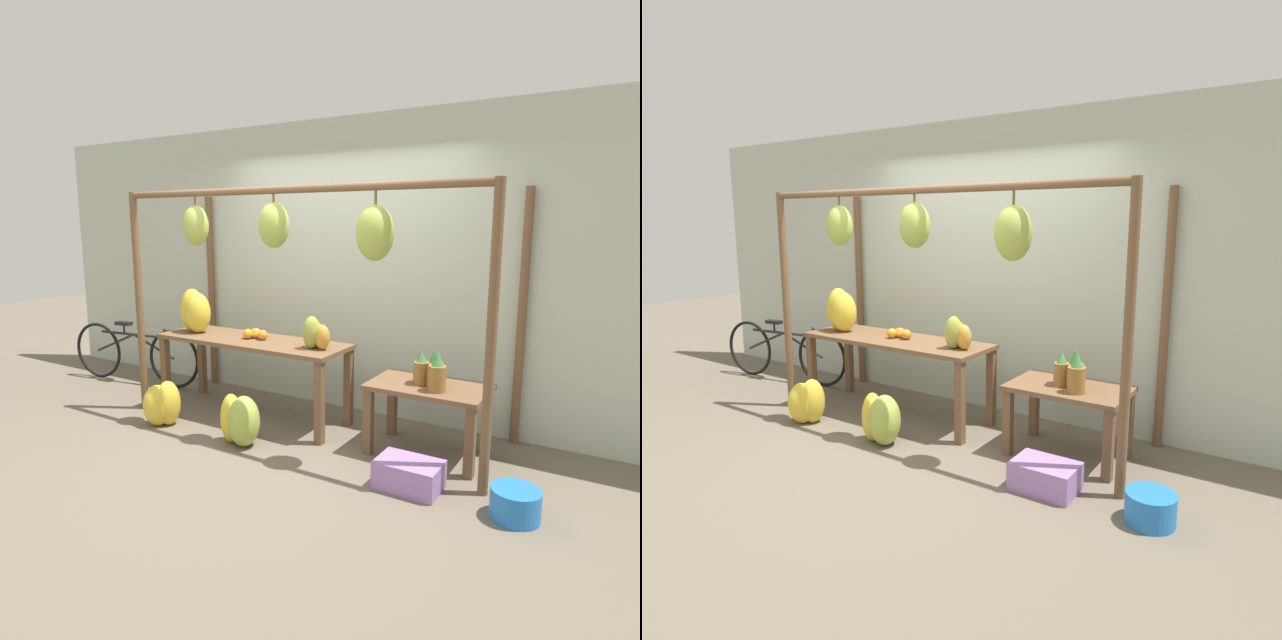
# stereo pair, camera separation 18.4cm
# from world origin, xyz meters

# --- Properties ---
(ground_plane) EXTENTS (20.00, 20.00, 0.00)m
(ground_plane) POSITION_xyz_m (0.00, 0.00, 0.00)
(ground_plane) COLOR #665B4C
(shop_wall_back) EXTENTS (8.00, 0.08, 2.80)m
(shop_wall_back) POSITION_xyz_m (0.00, 1.40, 1.40)
(shop_wall_back) COLOR #B7C1B2
(shop_wall_back) RESTS_ON ground_plane
(stall_awning) EXTENTS (3.41, 1.17, 2.11)m
(stall_awning) POSITION_xyz_m (0.05, 0.47, 1.56)
(stall_awning) COLOR brown
(stall_awning) RESTS_ON ground_plane
(display_table_main) EXTENTS (1.89, 0.61, 0.75)m
(display_table_main) POSITION_xyz_m (-0.62, 0.70, 0.65)
(display_table_main) COLOR brown
(display_table_main) RESTS_ON ground_plane
(display_table_side) EXTENTS (0.91, 0.58, 0.58)m
(display_table_side) POSITION_xyz_m (1.11, 0.72, 0.46)
(display_table_side) COLOR brown
(display_table_side) RESTS_ON ground_plane
(banana_pile_on_table) EXTENTS (0.38, 0.33, 0.43)m
(banana_pile_on_table) POSITION_xyz_m (-1.30, 0.66, 0.96)
(banana_pile_on_table) COLOR gold
(banana_pile_on_table) RESTS_ON display_table_main
(orange_pile) EXTENTS (0.24, 0.19, 0.09)m
(orange_pile) POSITION_xyz_m (-0.61, 0.74, 0.80)
(orange_pile) COLOR orange
(orange_pile) RESTS_ON display_table_main
(pineapple_cluster) EXTENTS (0.31, 0.27, 0.32)m
(pineapple_cluster) POSITION_xyz_m (1.13, 0.68, 0.70)
(pineapple_cluster) COLOR olive
(pineapple_cluster) RESTS_ON display_table_side
(banana_pile_ground_left) EXTENTS (0.38, 0.40, 0.42)m
(banana_pile_ground_left) POSITION_xyz_m (-1.18, 0.08, 0.19)
(banana_pile_ground_left) COLOR gold
(banana_pile_ground_left) RESTS_ON ground_plane
(banana_pile_ground_right) EXTENTS (0.46, 0.40, 0.43)m
(banana_pile_ground_right) POSITION_xyz_m (-0.28, 0.08, 0.21)
(banana_pile_ground_right) COLOR #9EB247
(banana_pile_ground_right) RESTS_ON ground_plane
(fruit_crate_white) EXTENTS (0.45, 0.30, 0.20)m
(fruit_crate_white) POSITION_xyz_m (1.20, 0.11, 0.10)
(fruit_crate_white) COLOR #9970B7
(fruit_crate_white) RESTS_ON ground_plane
(blue_bucket) EXTENTS (0.31, 0.31, 0.20)m
(blue_bucket) POSITION_xyz_m (1.92, 0.09, 0.10)
(blue_bucket) COLOR blue
(blue_bucket) RESTS_ON ground_plane
(parked_bicycle) EXTENTS (1.75, 0.29, 0.71)m
(parked_bicycle) POSITION_xyz_m (-2.46, 0.85, 0.35)
(parked_bicycle) COLOR black
(parked_bicycle) RESTS_ON ground_plane
(papaya_pile) EXTENTS (0.29, 0.27, 0.29)m
(papaya_pile) POSITION_xyz_m (0.10, 0.68, 0.88)
(papaya_pile) COLOR gold
(papaya_pile) RESTS_ON display_table_main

